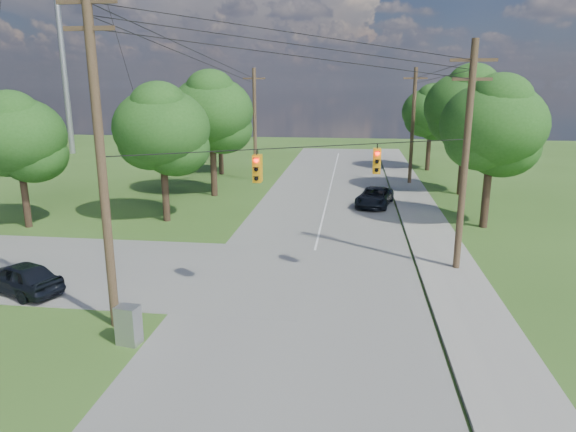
# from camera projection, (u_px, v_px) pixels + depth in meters

# --- Properties ---
(ground) EXTENTS (140.00, 140.00, 0.00)m
(ground) POSITION_uv_depth(u_px,v_px,m) (236.00, 338.00, 17.89)
(ground) COLOR #34581D
(ground) RESTS_ON ground
(main_road) EXTENTS (10.00, 100.00, 0.03)m
(main_road) POSITION_uv_depth(u_px,v_px,m) (306.00, 286.00, 22.45)
(main_road) COLOR gray
(main_road) RESTS_ON ground
(sidewalk_east) EXTENTS (2.60, 100.00, 0.12)m
(sidewalk_east) POSITION_uv_depth(u_px,v_px,m) (464.00, 293.00, 21.62)
(sidewalk_east) COLOR gray
(sidewalk_east) RESTS_ON ground
(pole_sw) EXTENTS (2.00, 0.32, 12.00)m
(pole_sw) POSITION_uv_depth(u_px,v_px,m) (101.00, 156.00, 17.29)
(pole_sw) COLOR brown
(pole_sw) RESTS_ON ground
(pole_ne) EXTENTS (2.00, 0.32, 10.50)m
(pole_ne) POSITION_uv_depth(u_px,v_px,m) (466.00, 155.00, 23.13)
(pole_ne) COLOR brown
(pole_ne) RESTS_ON ground
(pole_north_e) EXTENTS (2.00, 0.32, 10.00)m
(pole_north_e) POSITION_uv_depth(u_px,v_px,m) (413.00, 126.00, 44.36)
(pole_north_e) COLOR brown
(pole_north_e) RESTS_ON ground
(pole_north_w) EXTENTS (2.00, 0.32, 10.00)m
(pole_north_w) POSITION_uv_depth(u_px,v_px,m) (255.00, 124.00, 46.06)
(pole_north_w) COLOR brown
(pole_north_w) RESTS_ON ground
(power_lines) EXTENTS (13.93, 29.62, 4.93)m
(power_lines) POSITION_uv_depth(u_px,v_px,m) (310.00, 73.00, 26.53)
(power_lines) COLOR black
(power_lines) RESTS_ON ground
(traffic_signals) EXTENTS (4.91, 3.27, 1.05)m
(traffic_signals) POSITION_uv_depth(u_px,v_px,m) (320.00, 164.00, 20.47)
(traffic_signals) COLOR orange
(traffic_signals) RESTS_ON ground
(tree_w_near) EXTENTS (6.00, 6.00, 8.40)m
(tree_w_near) POSITION_uv_depth(u_px,v_px,m) (162.00, 129.00, 31.82)
(tree_w_near) COLOR #432D21
(tree_w_near) RESTS_ON ground
(tree_w_mid) EXTENTS (6.40, 6.40, 9.22)m
(tree_w_mid) POSITION_uv_depth(u_px,v_px,m) (212.00, 111.00, 39.22)
(tree_w_mid) COLOR #432D21
(tree_w_mid) RESTS_ON ground
(tree_w_far) EXTENTS (6.00, 6.00, 8.73)m
(tree_w_far) POSITION_uv_depth(u_px,v_px,m) (220.00, 110.00, 49.15)
(tree_w_far) COLOR #432D21
(tree_w_far) RESTS_ON ground
(tree_e_near) EXTENTS (6.20, 6.20, 8.81)m
(tree_e_near) POSITION_uv_depth(u_px,v_px,m) (493.00, 125.00, 30.25)
(tree_e_near) COLOR #432D21
(tree_e_near) RESTS_ON ground
(tree_e_mid) EXTENTS (6.60, 6.60, 9.64)m
(tree_e_mid) POSITION_uv_depth(u_px,v_px,m) (467.00, 107.00, 39.63)
(tree_e_mid) COLOR #432D21
(tree_e_mid) RESTS_ON ground
(tree_e_far) EXTENTS (5.80, 5.80, 8.32)m
(tree_e_far) POSITION_uv_depth(u_px,v_px,m) (431.00, 112.00, 51.53)
(tree_e_far) COLOR #432D21
(tree_e_far) RESTS_ON ground
(tree_cross_n) EXTENTS (5.60, 5.60, 7.91)m
(tree_cross_n) POSITION_uv_depth(u_px,v_px,m) (17.00, 136.00, 30.47)
(tree_cross_n) COLOR #432D21
(tree_cross_n) RESTS_ON ground
(car_cross_dark) EXTENTS (4.35, 3.04, 1.38)m
(car_cross_dark) POSITION_uv_depth(u_px,v_px,m) (21.00, 277.00, 21.51)
(car_cross_dark) COLOR black
(car_cross_dark) RESTS_ON cross_road
(car_main_north) EXTENTS (3.16, 5.11, 1.32)m
(car_main_north) POSITION_uv_depth(u_px,v_px,m) (375.00, 197.00, 37.12)
(car_main_north) COLOR black
(car_main_north) RESTS_ON main_road
(control_cabinet) EXTENTS (0.84, 0.67, 1.37)m
(control_cabinet) POSITION_uv_depth(u_px,v_px,m) (128.00, 325.00, 17.33)
(control_cabinet) COLOR #989B9E
(control_cabinet) RESTS_ON ground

